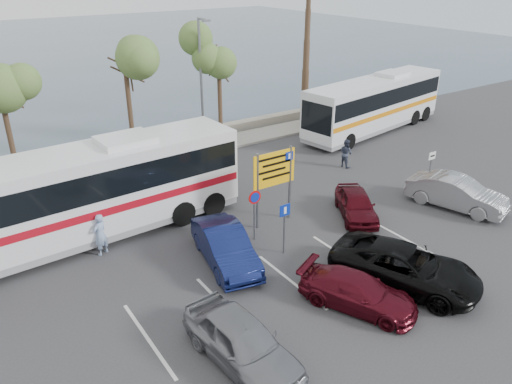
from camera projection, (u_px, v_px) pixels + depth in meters
ground at (299, 260)px, 20.39m from camera, size 120.00×120.00×0.00m
kerb_strip at (159, 157)px, 30.89m from camera, size 44.00×2.40×0.15m
seawall at (146, 144)px, 32.30m from camera, size 48.00×0.80×0.60m
sea at (15, 54)px, 65.54m from camera, size 140.00×140.00×0.00m
tree_mid at (123, 50)px, 27.36m from camera, size 3.20×3.20×8.00m
tree_right at (218, 49)px, 30.60m from camera, size 3.20×3.20×7.40m
street_lamp_right at (202, 79)px, 30.14m from camera, size 0.45×1.15×8.01m
direction_sign at (274, 174)px, 22.28m from camera, size 2.20×0.12×3.60m
sign_no_stop at (255, 207)px, 21.22m from camera, size 0.60×0.08×2.35m
sign_parking at (284, 222)px, 20.26m from camera, size 0.50×0.07×2.25m
sign_taxi at (430, 166)px, 25.87m from camera, size 0.50×0.07×2.20m
lane_markings at (292, 280)px, 19.06m from camera, size 12.02×4.20×0.01m
coach_bus_left at (85, 197)px, 21.15m from camera, size 13.87×3.65×4.28m
coach_bus_right at (374, 106)px, 35.12m from camera, size 12.89×4.69×3.93m
car_silver_a at (242, 341)px, 14.90m from camera, size 2.16×4.63×1.53m
car_blue at (225, 246)px, 19.88m from camera, size 2.47×4.82×1.51m
car_maroon at (358, 292)px, 17.40m from camera, size 3.32×4.51×1.21m
car_red at (356, 204)px, 23.57m from camera, size 3.27×4.05×1.30m
suv_black at (405, 267)px, 18.55m from camera, size 4.55×6.06×1.53m
car_silver_b at (457, 193)px, 24.40m from camera, size 2.93×5.02×1.56m
pedestrian_near at (100, 234)px, 20.44m from camera, size 0.79×0.70×1.82m
pedestrian_far at (346, 153)px, 29.28m from camera, size 0.68×0.85×1.68m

